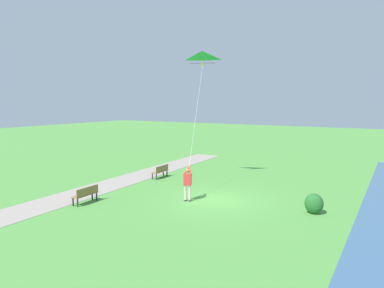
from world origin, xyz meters
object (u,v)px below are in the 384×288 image
person_kite_flyer (188,182)px  lakeside_shrub (314,204)px  flying_kite (202,60)px  park_bench_near_walkway (161,171)px  park_bench_far_walkway (86,194)px

person_kite_flyer → lakeside_shrub: (-6.23, -1.20, -0.56)m
person_kite_flyer → flying_kite: flying_kite is taller
flying_kite → park_bench_near_walkway: size_ratio=4.24×
park_bench_far_walkway → lakeside_shrub: 11.37m
flying_kite → lakeside_shrub: 10.97m
flying_kite → park_bench_far_walkway: (2.89, 7.10, -7.33)m
lakeside_shrub → park_bench_near_walkway: bearing=-14.1°
flying_kite → person_kite_flyer: bearing=109.3°
person_kite_flyer → flying_kite: (1.41, -4.02, 6.79)m
person_kite_flyer → flying_kite: bearing=-70.7°
park_bench_near_walkway → flying_kite: bearing=-178.0°
person_kite_flyer → lakeside_shrub: person_kite_flyer is taller
flying_kite → lakeside_shrub: bearing=159.7°
park_bench_far_walkway → lakeside_shrub: (-10.53, -4.28, -0.03)m
park_bench_near_walkway → lakeside_shrub: 11.14m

